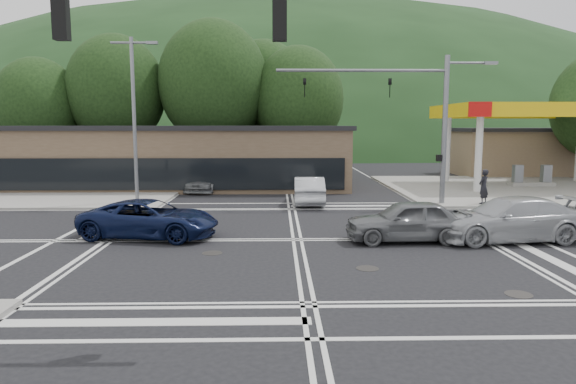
{
  "coord_description": "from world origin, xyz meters",
  "views": [
    {
      "loc": [
        -0.76,
        -19.21,
        4.37
      ],
      "look_at": [
        -0.28,
        3.41,
        1.4
      ],
      "focal_mm": 32.0,
      "sensor_mm": 36.0,
      "label": 1
    }
  ],
  "objects_px": {
    "car_blue_west": "(150,219)",
    "car_queue_b": "(301,174)",
    "pedestrian": "(484,187)",
    "car_queue_a": "(309,190)",
    "car_silver_east": "(509,219)",
    "car_grey_center": "(407,221)",
    "car_northbound": "(206,180)"
  },
  "relations": [
    {
      "from": "car_northbound",
      "to": "pedestrian",
      "type": "xyz_separation_m",
      "value": [
        15.82,
        -6.94,
        0.37
      ]
    },
    {
      "from": "pedestrian",
      "to": "car_queue_b",
      "type": "bearing_deg",
      "value": -89.35
    },
    {
      "from": "car_grey_center",
      "to": "car_northbound",
      "type": "height_order",
      "value": "car_grey_center"
    },
    {
      "from": "car_blue_west",
      "to": "car_queue_b",
      "type": "relative_size",
      "value": 1.19
    },
    {
      "from": "car_blue_west",
      "to": "pedestrian",
      "type": "bearing_deg",
      "value": -55.56
    },
    {
      "from": "pedestrian",
      "to": "car_queue_a",
      "type": "bearing_deg",
      "value": -46.7
    },
    {
      "from": "car_blue_west",
      "to": "car_queue_b",
      "type": "xyz_separation_m",
      "value": [
        6.73,
        18.27,
        0.02
      ]
    },
    {
      "from": "car_queue_a",
      "to": "car_northbound",
      "type": "relative_size",
      "value": 0.95
    },
    {
      "from": "car_queue_b",
      "to": "car_grey_center",
      "type": "bearing_deg",
      "value": 102.93
    },
    {
      "from": "pedestrian",
      "to": "car_silver_east",
      "type": "bearing_deg",
      "value": 34.46
    },
    {
      "from": "car_queue_a",
      "to": "car_queue_b",
      "type": "bearing_deg",
      "value": -88.63
    },
    {
      "from": "car_blue_west",
      "to": "car_grey_center",
      "type": "height_order",
      "value": "car_grey_center"
    },
    {
      "from": "car_silver_east",
      "to": "pedestrian",
      "type": "bearing_deg",
      "value": 159.23
    },
    {
      "from": "car_silver_east",
      "to": "pedestrian",
      "type": "height_order",
      "value": "pedestrian"
    },
    {
      "from": "car_grey_center",
      "to": "car_queue_a",
      "type": "height_order",
      "value": "car_grey_center"
    },
    {
      "from": "car_blue_west",
      "to": "car_grey_center",
      "type": "relative_size",
      "value": 1.15
    },
    {
      "from": "car_queue_b",
      "to": "car_northbound",
      "type": "relative_size",
      "value": 0.92
    },
    {
      "from": "car_queue_a",
      "to": "car_blue_west",
      "type": "bearing_deg",
      "value": 52.82
    },
    {
      "from": "car_silver_east",
      "to": "car_blue_west",
      "type": "bearing_deg",
      "value": -98.48
    },
    {
      "from": "car_queue_b",
      "to": "pedestrian",
      "type": "height_order",
      "value": "pedestrian"
    },
    {
      "from": "car_grey_center",
      "to": "car_queue_a",
      "type": "relative_size",
      "value": 1.0
    },
    {
      "from": "car_queue_b",
      "to": "car_northbound",
      "type": "distance_m",
      "value": 7.65
    },
    {
      "from": "car_grey_center",
      "to": "car_blue_west",
      "type": "bearing_deg",
      "value": -96.88
    },
    {
      "from": "car_grey_center",
      "to": "car_queue_a",
      "type": "bearing_deg",
      "value": -163.27
    },
    {
      "from": "car_grey_center",
      "to": "car_queue_a",
      "type": "xyz_separation_m",
      "value": [
        -3.14,
        9.3,
        -0.03
      ]
    },
    {
      "from": "car_blue_west",
      "to": "car_northbound",
      "type": "bearing_deg",
      "value": 9.07
    },
    {
      "from": "car_queue_a",
      "to": "car_northbound",
      "type": "distance_m",
      "value": 8.71
    },
    {
      "from": "car_grey_center",
      "to": "car_northbound",
      "type": "xyz_separation_m",
      "value": [
        -9.64,
        15.1,
        -0.08
      ]
    },
    {
      "from": "car_queue_a",
      "to": "pedestrian",
      "type": "relative_size",
      "value": 2.49
    },
    {
      "from": "car_blue_west",
      "to": "car_grey_center",
      "type": "bearing_deg",
      "value": -84.97
    },
    {
      "from": "car_grey_center",
      "to": "car_silver_east",
      "type": "relative_size",
      "value": 0.81
    },
    {
      "from": "car_silver_east",
      "to": "car_queue_b",
      "type": "height_order",
      "value": "car_silver_east"
    }
  ]
}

